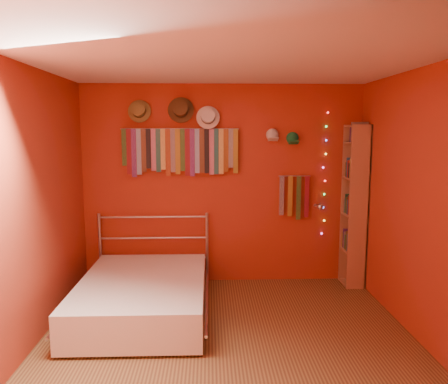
{
  "coord_description": "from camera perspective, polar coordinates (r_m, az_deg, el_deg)",
  "views": [
    {
      "loc": [
        -0.17,
        -3.71,
        1.93
      ],
      "look_at": [
        -0.01,
        0.9,
        1.28
      ],
      "focal_mm": 35.0,
      "sensor_mm": 36.0,
      "label": 1
    }
  ],
  "objects": [
    {
      "name": "reading_lamp",
      "position": [
        5.48,
        12.36,
        -1.88
      ],
      "size": [
        0.07,
        0.3,
        0.09
      ],
      "color": "#ADADB2",
      "rests_on": "back_wall"
    },
    {
      "name": "fedora_brown",
      "position": [
        5.38,
        -5.69,
        10.72
      ],
      "size": [
        0.32,
        0.17,
        0.31
      ],
      "rotation": [
        1.36,
        0.0,
        0.0
      ],
      "color": "#463119",
      "rests_on": "back_wall"
    },
    {
      "name": "cap_green",
      "position": [
        5.51,
        8.92,
        6.95
      ],
      "size": [
        0.17,
        0.21,
        0.17
      ],
      "color": "#1A7538",
      "rests_on": "back_wall"
    },
    {
      "name": "left_wall",
      "position": [
        4.09,
        -24.63,
        -2.27
      ],
      "size": [
        0.02,
        3.5,
        2.5
      ],
      "primitive_type": "cube",
      "color": "#953518",
      "rests_on": "ground"
    },
    {
      "name": "bookshelf",
      "position": [
        5.63,
        17.04,
        -1.65
      ],
      "size": [
        0.25,
        0.34,
        2.0
      ],
      "color": "#AA6F4C",
      "rests_on": "ground"
    },
    {
      "name": "ceiling",
      "position": [
        3.76,
        0.72,
        16.76
      ],
      "size": [
        3.5,
        3.5,
        0.02
      ],
      "primitive_type": "cube",
      "color": "white",
      "rests_on": "back_wall"
    },
    {
      "name": "right_wall",
      "position": [
        4.24,
        25.07,
        -1.96
      ],
      "size": [
        0.02,
        3.5,
        2.5
      ],
      "primitive_type": "cube",
      "color": "#953518",
      "rests_on": "ground"
    },
    {
      "name": "fairy_lights",
      "position": [
        5.64,
        13.02,
        2.28
      ],
      "size": [
        0.06,
        0.02,
        1.56
      ],
      "color": "#FF3333",
      "rests_on": "back_wall"
    },
    {
      "name": "small_tie_rack",
      "position": [
        5.57,
        9.21,
        -0.42
      ],
      "size": [
        0.4,
        0.03,
        0.56
      ],
      "color": "#ADADB2",
      "rests_on": "back_wall"
    },
    {
      "name": "tie_rack",
      "position": [
        5.41,
        -5.72,
        5.48
      ],
      "size": [
        1.45,
        0.03,
        0.59
      ],
      "color": "#ADADB2",
      "rests_on": "back_wall"
    },
    {
      "name": "cap_white",
      "position": [
        5.47,
        6.31,
        7.41
      ],
      "size": [
        0.17,
        0.21,
        0.17
      ],
      "color": "silver",
      "rests_on": "back_wall"
    },
    {
      "name": "back_wall",
      "position": [
        5.51,
        -0.16,
        0.95
      ],
      "size": [
        3.5,
        0.02,
        2.5
      ],
      "primitive_type": "cube",
      "color": "#953518",
      "rests_on": "ground"
    },
    {
      "name": "fedora_olive",
      "position": [
        5.44,
        -11.05,
        10.41
      ],
      "size": [
        0.28,
        0.15,
        0.27
      ],
      "rotation": [
        1.36,
        0.0,
        0.0
      ],
      "color": "olive",
      "rests_on": "back_wall"
    },
    {
      "name": "bed",
      "position": [
        4.78,
        -10.53,
        -13.14
      ],
      "size": [
        1.37,
        1.89,
        0.91
      ],
      "rotation": [
        0.0,
        0.0,
        -0.0
      ],
      "color": "#ADADB2",
      "rests_on": "ground"
    },
    {
      "name": "fedora_white",
      "position": [
        5.37,
        -2.1,
        9.8
      ],
      "size": [
        0.28,
        0.15,
        0.28
      ],
      "rotation": [
        1.36,
        0.0,
        0.0
      ],
      "color": "silver",
      "rests_on": "back_wall"
    },
    {
      "name": "ground",
      "position": [
        4.19,
        0.66,
        -19.4
      ],
      "size": [
        3.5,
        3.5,
        0.0
      ],
      "primitive_type": "plane",
      "color": "#502F1B",
      "rests_on": "ground"
    }
  ]
}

